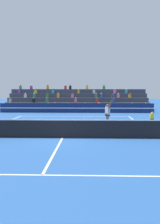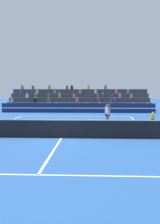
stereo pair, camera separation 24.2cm
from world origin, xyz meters
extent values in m
plane|color=#285699|center=(0.00, 0.00, 0.00)|extent=(120.00, 120.00, 0.00)
cube|color=white|center=(0.00, 11.90, 0.00)|extent=(11.00, 0.10, 0.01)
cube|color=white|center=(0.00, -6.43, 0.00)|extent=(8.25, 0.10, 0.01)
cube|color=white|center=(0.00, 6.43, 0.00)|extent=(8.25, 0.10, 0.01)
cube|color=white|center=(0.00, 0.00, 0.00)|extent=(0.10, 12.85, 0.01)
cube|color=black|center=(0.00, 0.00, 0.50)|extent=(11.90, 0.02, 1.00)
cube|color=white|center=(0.00, 0.00, 1.03)|extent=(11.90, 0.04, 0.06)
cube|color=navy|center=(0.00, 15.99, 0.55)|extent=(18.00, 0.24, 1.10)
cube|color=white|center=(0.00, 15.86, 0.55)|extent=(18.00, 0.02, 0.10)
cube|color=#383D4C|center=(0.00, 17.27, 0.28)|extent=(18.02, 0.95, 0.55)
cube|color=#B2B2B7|center=(1.06, 17.10, 0.77)|extent=(0.32, 0.22, 0.44)
sphere|color=brown|center=(1.06, 17.10, 1.09)|extent=(0.18, 0.18, 0.18)
cube|color=yellow|center=(-8.20, 17.10, 0.77)|extent=(0.32, 0.22, 0.44)
sphere|color=#9E7051|center=(-8.20, 17.10, 1.09)|extent=(0.18, 0.18, 0.18)
cube|color=yellow|center=(8.32, 17.10, 0.77)|extent=(0.32, 0.22, 0.44)
sphere|color=#9E7051|center=(8.32, 17.10, 1.09)|extent=(0.18, 0.18, 0.18)
cube|color=black|center=(-6.88, 17.10, 0.77)|extent=(0.32, 0.22, 0.44)
sphere|color=brown|center=(-6.88, 17.10, 1.09)|extent=(0.18, 0.18, 0.18)
cube|color=orange|center=(-2.65, 17.10, 0.77)|extent=(0.32, 0.22, 0.44)
sphere|color=#9E7051|center=(-2.65, 17.10, 1.09)|extent=(0.18, 0.18, 0.18)
cube|color=yellow|center=(2.66, 17.10, 0.77)|extent=(0.32, 0.22, 0.44)
sphere|color=tan|center=(2.66, 17.10, 1.09)|extent=(0.18, 0.18, 0.18)
cube|color=#338C4C|center=(-1.11, 17.10, 0.77)|extent=(0.32, 0.22, 0.44)
sphere|color=brown|center=(-1.11, 17.10, 1.09)|extent=(0.18, 0.18, 0.18)
cube|color=#2D4CA5|center=(-3.47, 17.10, 0.77)|extent=(0.32, 0.22, 0.44)
sphere|color=#9E7051|center=(-3.47, 17.10, 1.09)|extent=(0.18, 0.18, 0.18)
cube|color=#2D4CA5|center=(6.70, 17.10, 0.77)|extent=(0.32, 0.22, 0.44)
sphere|color=brown|center=(6.70, 17.10, 1.09)|extent=(0.18, 0.18, 0.18)
cube|color=orange|center=(0.15, 17.10, 0.77)|extent=(0.32, 0.22, 0.44)
sphere|color=brown|center=(0.15, 17.10, 1.09)|extent=(0.18, 0.18, 0.18)
cube|color=#383D4C|center=(0.00, 18.22, 0.55)|extent=(18.02, 0.95, 1.10)
cube|color=#B2B2B7|center=(-8.44, 18.05, 1.32)|extent=(0.32, 0.22, 0.44)
sphere|color=#9E7051|center=(-8.44, 18.05, 1.64)|extent=(0.18, 0.18, 0.18)
cube|color=#338C4C|center=(-3.78, 18.05, 1.32)|extent=(0.32, 0.22, 0.44)
sphere|color=brown|center=(-3.78, 18.05, 1.64)|extent=(0.18, 0.18, 0.18)
cube|color=pink|center=(-0.18, 18.05, 1.32)|extent=(0.32, 0.22, 0.44)
sphere|color=beige|center=(-0.18, 18.05, 1.64)|extent=(0.18, 0.18, 0.18)
cube|color=black|center=(-5.46, 18.05, 1.32)|extent=(0.32, 0.22, 0.44)
sphere|color=#9E7051|center=(-5.46, 18.05, 1.64)|extent=(0.18, 0.18, 0.18)
cube|color=#2D4CA5|center=(4.56, 18.05, 1.32)|extent=(0.32, 0.22, 0.44)
sphere|color=#9E7051|center=(4.56, 18.05, 1.64)|extent=(0.18, 0.18, 0.18)
cube|color=red|center=(2.49, 18.05, 1.32)|extent=(0.32, 0.22, 0.44)
sphere|color=brown|center=(2.49, 18.05, 1.64)|extent=(0.18, 0.18, 0.18)
cube|color=#383D4C|center=(0.00, 19.17, 0.83)|extent=(18.02, 0.95, 1.65)
cube|color=orange|center=(6.69, 19.00, 1.87)|extent=(0.32, 0.22, 0.44)
sphere|color=brown|center=(6.69, 19.00, 2.19)|extent=(0.18, 0.18, 0.18)
cube|color=silver|center=(-6.73, 19.00, 1.87)|extent=(0.32, 0.22, 0.44)
sphere|color=beige|center=(-6.73, 19.00, 2.19)|extent=(0.18, 0.18, 0.18)
cube|color=orange|center=(-2.47, 19.00, 1.87)|extent=(0.32, 0.22, 0.44)
sphere|color=beige|center=(-2.47, 19.00, 2.19)|extent=(0.18, 0.18, 0.18)
cube|color=#338C4C|center=(-3.91, 19.00, 1.87)|extent=(0.32, 0.22, 0.44)
sphere|color=brown|center=(-3.91, 19.00, 2.19)|extent=(0.18, 0.18, 0.18)
cube|color=pink|center=(5.23, 19.00, 1.87)|extent=(0.32, 0.22, 0.44)
sphere|color=beige|center=(5.23, 19.00, 2.19)|extent=(0.18, 0.18, 0.18)
cube|color=#338C4C|center=(2.39, 19.00, 1.87)|extent=(0.32, 0.22, 0.44)
sphere|color=#9E7051|center=(2.39, 19.00, 2.19)|extent=(0.18, 0.18, 0.18)
cube|color=#338C4C|center=(-5.59, 19.00, 1.87)|extent=(0.32, 0.22, 0.44)
sphere|color=beige|center=(-5.59, 19.00, 2.19)|extent=(0.18, 0.18, 0.18)
cube|color=pink|center=(-0.64, 19.00, 1.87)|extent=(0.32, 0.22, 0.44)
sphere|color=brown|center=(-0.64, 19.00, 2.19)|extent=(0.18, 0.18, 0.18)
cube|color=#2D4CA5|center=(3.08, 19.00, 1.87)|extent=(0.32, 0.22, 0.44)
sphere|color=tan|center=(3.08, 19.00, 2.19)|extent=(0.18, 0.18, 0.18)
cube|color=#383D4C|center=(0.00, 20.12, 1.10)|extent=(18.02, 0.95, 2.20)
cube|color=teal|center=(-3.26, 19.95, 2.42)|extent=(0.32, 0.22, 0.44)
sphere|color=brown|center=(-3.26, 19.95, 2.74)|extent=(0.18, 0.18, 0.18)
cube|color=pink|center=(4.86, 19.95, 2.42)|extent=(0.32, 0.22, 0.44)
sphere|color=tan|center=(4.86, 19.95, 2.74)|extent=(0.18, 0.18, 0.18)
cube|color=orange|center=(0.12, 19.95, 2.42)|extent=(0.32, 0.22, 0.44)
sphere|color=beige|center=(0.12, 19.95, 2.74)|extent=(0.18, 0.18, 0.18)
cube|color=teal|center=(6.37, 19.95, 2.42)|extent=(0.32, 0.22, 0.44)
sphere|color=beige|center=(6.37, 19.95, 2.74)|extent=(0.18, 0.18, 0.18)
cube|color=yellow|center=(-5.58, 19.95, 2.42)|extent=(0.32, 0.22, 0.44)
sphere|color=#9E7051|center=(-5.58, 19.95, 2.74)|extent=(0.18, 0.18, 0.18)
cube|color=purple|center=(-7.77, 19.95, 2.42)|extent=(0.32, 0.22, 0.44)
sphere|color=brown|center=(-7.77, 19.95, 2.74)|extent=(0.18, 0.18, 0.18)
cube|color=silver|center=(2.13, 19.95, 2.42)|extent=(0.32, 0.22, 0.44)
sphere|color=#9E7051|center=(2.13, 19.95, 2.74)|extent=(0.18, 0.18, 0.18)
cube|color=#383D4C|center=(0.00, 21.07, 1.38)|extent=(18.02, 0.95, 2.75)
cube|color=purple|center=(-6.37, 20.90, 2.97)|extent=(0.32, 0.22, 0.44)
sphere|color=beige|center=(-6.37, 20.90, 3.29)|extent=(0.18, 0.18, 0.18)
cube|color=yellow|center=(1.22, 20.90, 2.97)|extent=(0.32, 0.22, 0.44)
sphere|color=brown|center=(1.22, 20.90, 3.29)|extent=(0.18, 0.18, 0.18)
cube|color=orange|center=(-4.11, 20.90, 2.97)|extent=(0.32, 0.22, 0.44)
sphere|color=brown|center=(-4.11, 20.90, 3.29)|extent=(0.18, 0.18, 0.18)
cube|color=black|center=(-1.05, 20.90, 2.97)|extent=(0.32, 0.22, 0.44)
sphere|color=brown|center=(-1.05, 20.90, 3.29)|extent=(0.18, 0.18, 0.18)
cube|color=#338C4C|center=(3.49, 20.90, 2.97)|extent=(0.32, 0.22, 0.44)
sphere|color=#9E7051|center=(3.49, 20.90, 3.29)|extent=(0.18, 0.18, 0.18)
cube|color=#338C4C|center=(-7.84, 20.90, 2.97)|extent=(0.32, 0.22, 0.44)
sphere|color=#9E7051|center=(-7.84, 20.90, 3.29)|extent=(0.18, 0.18, 0.18)
cube|color=red|center=(-1.70, 20.90, 2.97)|extent=(0.32, 0.22, 0.44)
sphere|color=beige|center=(-1.70, 20.90, 3.29)|extent=(0.18, 0.18, 0.18)
cube|color=black|center=(6.81, 7.55, 0.06)|extent=(0.28, 0.36, 0.12)
cube|color=black|center=(6.81, 7.55, 0.18)|extent=(0.28, 0.24, 0.18)
cube|color=yellow|center=(6.81, 7.55, 0.47)|extent=(0.30, 0.18, 0.40)
sphere|color=beige|center=(6.81, 7.55, 0.76)|extent=(0.17, 0.17, 0.17)
cylinder|color=brown|center=(2.77, 3.96, 0.45)|extent=(0.14, 0.14, 0.90)
cylinder|color=brown|center=(2.81, 3.73, 0.45)|extent=(0.14, 0.14, 0.90)
cube|color=black|center=(2.80, 3.86, 0.94)|extent=(0.33, 0.38, 0.20)
cube|color=#B2B2B7|center=(2.80, 3.86, 1.24)|extent=(0.35, 0.41, 0.56)
sphere|color=brown|center=(2.80, 3.86, 1.60)|extent=(0.22, 0.22, 0.22)
cube|color=white|center=(2.81, 3.98, 0.04)|extent=(0.29, 0.23, 0.09)
cube|color=white|center=(2.84, 3.75, 0.04)|extent=(0.29, 0.23, 0.09)
cylinder|color=brown|center=(2.69, 4.07, 1.18)|extent=(0.09, 0.09, 0.56)
cylinder|color=brown|center=(2.97, 3.56, 1.73)|extent=(0.24, 0.34, 0.58)
cylinder|color=black|center=(3.05, 3.40, 2.09)|extent=(0.09, 0.12, 0.21)
torus|color=#1E4C99|center=(3.09, 3.34, 2.25)|extent=(0.22, 0.37, 0.41)
sphere|color=#C6DB33|center=(0.86, 2.07, 0.03)|extent=(0.07, 0.07, 0.07)
camera|label=1|loc=(1.49, -14.56, 2.75)|focal=42.00mm
camera|label=2|loc=(1.73, -14.55, 2.75)|focal=42.00mm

